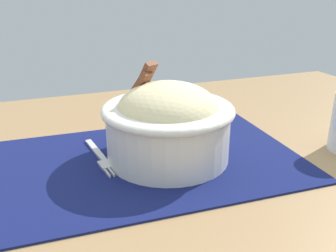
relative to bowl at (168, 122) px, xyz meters
name	(u,v)px	position (x,y,z in m)	size (l,w,h in m)	color
table	(127,213)	(0.07, 0.02, -0.12)	(1.38, 0.82, 0.76)	#99754C
placemat	(147,161)	(0.03, 0.00, -0.06)	(0.45, 0.28, 0.00)	#11194C
bowl	(168,122)	(0.00, 0.00, 0.00)	(0.19, 0.19, 0.14)	silver
fork	(102,158)	(0.09, -0.03, -0.05)	(0.03, 0.13, 0.00)	#BDBDBD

